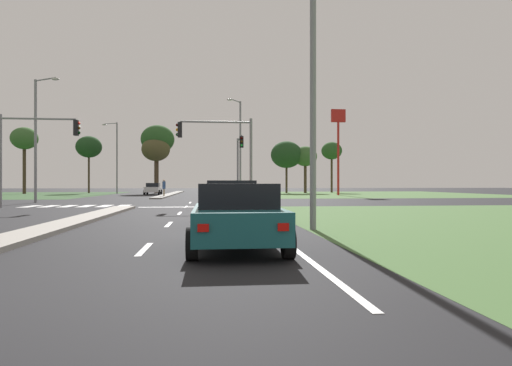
{
  "coord_description": "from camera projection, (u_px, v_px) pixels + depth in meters",
  "views": [
    {
      "loc": [
        4.94,
        -4.84,
        1.48
      ],
      "look_at": [
        8.71,
        30.87,
        1.5
      ],
      "focal_mm": 31.16,
      "sensor_mm": 36.0,
      "label": 1
    }
  ],
  "objects": [
    {
      "name": "ground_plane",
      "position": [
        145.0,
        202.0,
        34.13
      ],
      "size": [
        200.0,
        200.0,
        0.0
      ],
      "primitive_type": "plane",
      "color": "black"
    },
    {
      "name": "grass_verge_far_right",
      "position": [
        359.0,
        194.0,
        61.17
      ],
      "size": [
        35.0,
        35.0,
        0.01
      ],
      "primitive_type": "cube",
      "color": "#476B38",
      "rests_on": "ground"
    },
    {
      "name": "median_island_near",
      "position": [
        65.0,
        224.0,
        15.23
      ],
      "size": [
        1.2,
        22.0,
        0.14
      ],
      "primitive_type": "cube",
      "color": "gray",
      "rests_on": "ground"
    },
    {
      "name": "median_island_far",
      "position": [
        172.0,
        194.0,
        58.99
      ],
      "size": [
        1.2,
        36.0,
        0.14
      ],
      "primitive_type": "cube",
      "color": "gray",
      "rests_on": "ground"
    },
    {
      "name": "lane_dash_near",
      "position": [
        144.0,
        249.0,
        9.94
      ],
      "size": [
        0.14,
        2.0,
        0.01
      ],
      "primitive_type": "cube",
      "color": "silver",
      "rests_on": "ground"
    },
    {
      "name": "lane_dash_second",
      "position": [
        169.0,
        224.0,
        15.9
      ],
      "size": [
        0.14,
        2.0,
        0.01
      ],
      "primitive_type": "cube",
      "color": "silver",
      "rests_on": "ground"
    },
    {
      "name": "lane_dash_third",
      "position": [
        180.0,
        213.0,
        21.87
      ],
      "size": [
        0.14,
        2.0,
        0.01
      ],
      "primitive_type": "cube",
      "color": "silver",
      "rests_on": "ground"
    },
    {
      "name": "lane_dash_fourth",
      "position": [
        186.0,
        207.0,
        27.84
      ],
      "size": [
        0.14,
        2.0,
        0.01
      ],
      "primitive_type": "cube",
      "color": "silver",
      "rests_on": "ground"
    },
    {
      "name": "lane_dash_fifth",
      "position": [
        190.0,
        203.0,
        33.8
      ],
      "size": [
        0.14,
        2.0,
        0.01
      ],
      "primitive_type": "cube",
      "color": "silver",
      "rests_on": "ground"
    },
    {
      "name": "edge_line_right",
      "position": [
        259.0,
        222.0,
        16.95
      ],
      "size": [
        0.14,
        24.0,
        0.01
      ],
      "primitive_type": "cube",
      "color": "silver",
      "rests_on": "ground"
    },
    {
      "name": "stop_bar_near",
      "position": [
        191.0,
        207.0,
        27.57
      ],
      "size": [
        6.4,
        0.5,
        0.01
      ],
      "primitive_type": "cube",
      "color": "silver",
      "rests_on": "ground"
    },
    {
      "name": "crosswalk_bar_near",
      "position": [
        30.0,
        206.0,
        28.29
      ],
      "size": [
        0.7,
        2.8,
        0.01
      ],
      "primitive_type": "cube",
      "color": "silver",
      "rests_on": "ground"
    },
    {
      "name": "crosswalk_bar_second",
      "position": [
        49.0,
        206.0,
        28.41
      ],
      "size": [
        0.7,
        2.8,
        0.01
      ],
      "primitive_type": "cube",
      "color": "silver",
      "rests_on": "ground"
    },
    {
      "name": "crosswalk_bar_third",
      "position": [
        68.0,
        206.0,
        28.53
      ],
      "size": [
        0.7,
        2.8,
        0.01
      ],
      "primitive_type": "cube",
      "color": "silver",
      "rests_on": "ground"
    },
    {
      "name": "crosswalk_bar_fourth",
      "position": [
        86.0,
        206.0,
        28.65
      ],
      "size": [
        0.7,
        2.8,
        0.01
      ],
      "primitive_type": "cube",
      "color": "silver",
      "rests_on": "ground"
    },
    {
      "name": "crosswalk_bar_fifth",
      "position": [
        105.0,
        206.0,
        28.77
      ],
      "size": [
        0.7,
        2.8,
        0.01
      ],
      "primitive_type": "cube",
      "color": "silver",
      "rests_on": "ground"
    },
    {
      "name": "crosswalk_bar_sixth",
      "position": [
        123.0,
        206.0,
        28.89
      ],
      "size": [
        0.7,
        2.8,
        0.01
      ],
      "primitive_type": "cube",
      "color": "silver",
      "rests_on": "ground"
    },
    {
      "name": "car_grey_near",
      "position": [
        230.0,
        203.0,
        15.6
      ],
      "size": [
        2.06,
        4.36,
        1.57
      ],
      "color": "slate",
      "rests_on": "ground"
    },
    {
      "name": "car_red_second",
      "position": [
        221.0,
        196.0,
        25.56
      ],
      "size": [
        2.03,
        4.2,
        1.5
      ],
      "color": "#A31919",
      "rests_on": "ground"
    },
    {
      "name": "car_teal_third",
      "position": [
        237.0,
        216.0,
        9.85
      ],
      "size": [
        2.09,
        4.15,
        1.47
      ],
      "color": "#19565B",
      "rests_on": "ground"
    },
    {
      "name": "car_white_fourth",
      "position": [
        153.0,
        189.0,
        58.26
      ],
      "size": [
        2.05,
        4.21,
        1.52
      ],
      "rotation": [
        0.0,
        0.0,
        3.14
      ],
      "color": "silver",
      "rests_on": "ground"
    },
    {
      "name": "traffic_signal_near_left",
      "position": [
        30.0,
        143.0,
        26.95
      ],
      "size": [
        4.76,
        0.32,
        5.66
      ],
      "color": "gray",
      "rests_on": "ground"
    },
    {
      "name": "traffic_signal_near_right",
      "position": [
        224.0,
        145.0,
        28.18
      ],
      "size": [
        4.84,
        0.32,
        5.62
      ],
      "color": "gray",
      "rests_on": "ground"
    },
    {
      "name": "traffic_signal_far_right",
      "position": [
        239.0,
        156.0,
        39.62
      ],
      "size": [
        0.32,
        5.2,
        5.68
      ],
      "color": "gray",
      "rests_on": "ground"
    },
    {
      "name": "street_lamp_near",
      "position": [
        306.0,
        70.0,
        14.23
      ],
      "size": [
        2.47,
        1.32,
        9.08
      ],
      "color": "gray",
      "rests_on": "ground"
    },
    {
      "name": "street_lamp_second",
      "position": [
        37.0,
        133.0,
        33.71
      ],
      "size": [
        2.24,
        1.47,
        9.4
      ],
      "color": "gray",
      "rests_on": "ground"
    },
    {
      "name": "street_lamp_third",
      "position": [
        239.0,
        144.0,
        46.96
      ],
      "size": [
        1.61,
        2.2,
        10.19
      ],
      "color": "gray",
      "rests_on": "ground"
    },
    {
      "name": "street_lamp_fourth",
      "position": [
        116.0,
        154.0,
        63.74
      ],
      "size": [
        2.45,
        1.42,
        10.22
      ],
      "color": "gray",
      "rests_on": "ground"
    },
    {
      "name": "pedestrian_at_median",
      "position": [
        164.0,
        186.0,
        47.22
      ],
      "size": [
        0.34,
        0.34,
        1.75
      ],
      "rotation": [
        0.0,
        0.0,
        1.17
      ],
      "color": "#9E8966",
      "rests_on": "median_island_far"
    },
    {
      "name": "fastfood_pole_sign",
      "position": [
        338.0,
        132.0,
        55.15
      ],
      "size": [
        1.8,
        0.4,
        10.67
      ],
      "color": "red",
      "rests_on": "ground"
    },
    {
      "name": "treeline_near",
      "position": [
        24.0,
        139.0,
        62.03
      ],
      "size": [
        3.63,
        3.63,
        9.32
      ],
      "color": "#423323",
      "rests_on": "ground"
    },
    {
      "name": "treeline_second",
      "position": [
        89.0,
        147.0,
        66.56
      ],
      "size": [
        3.8,
        3.8,
        8.56
      ],
      "color": "#423323",
      "rests_on": "ground"
    },
    {
      "name": "treeline_third",
      "position": [
        156.0,
        150.0,
        64.53
      ],
      "size": [
        4.1,
        4.1,
        8.19
      ],
      "color": "#423323",
      "rests_on": "ground"
    },
    {
      "name": "treeline_fourth",
      "position": [
        158.0,
        139.0,
        65.52
      ],
      "size": [
        4.91,
        4.91,
        10.07
      ],
      "color": "#423323",
      "rests_on": "ground"
    },
    {
      "name": "treeline_fifth",
      "position": [
        286.0,
        155.0,
        67.11
      ],
      "size": [
        4.76,
        4.76,
        7.84
      ],
      "color": "#423323",
      "rests_on": "ground"
    },
    {
      "name": "treeline_sixth",
      "position": [
        332.0,
        151.0,
        70.98
      ],
      "size": [
        3.29,
        3.29,
        8.09
      ],
      "color": "#423323",
      "rests_on": "ground"
    },
    {
      "name": "treeline_seventh",
      "position": [
        305.0,
        157.0,
        67.3
      ],
      "size": [
        3.55,
        3.55,
        7.09
      ],
      "color": "#423323",
      "rests_on": "ground"
    }
  ]
}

